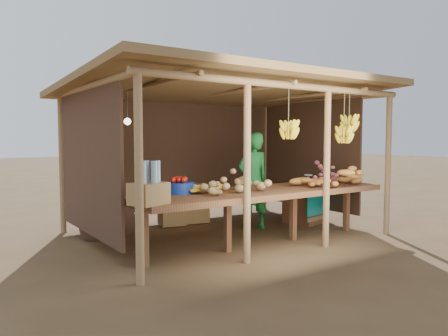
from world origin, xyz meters
TOP-DOWN VIEW (x-y plane):
  - ground at (0.00, 0.00)m, footprint 60.00×60.00m
  - stall_structure at (0.06, 0.03)m, footprint 4.70×3.50m
  - counter at (0.00, -0.95)m, footprint 3.90×1.05m
  - potato_heap at (-0.57, -1.01)m, footprint 1.11×0.75m
  - sweet_potato_heap at (1.23, -1.19)m, footprint 1.31×1.05m
  - onion_heap at (1.35, -0.93)m, footprint 0.90×0.68m
  - banana_pile at (-0.81, -0.80)m, footprint 0.57×0.42m
  - tomato_basin at (-1.16, -0.63)m, footprint 0.42×0.42m
  - bottle_box at (-1.90, -1.30)m, footprint 0.46×0.41m
  - vendor at (0.59, 0.00)m, footprint 0.61×0.42m
  - tarp_crate at (1.73, -0.09)m, footprint 0.87×0.79m
  - carton_stack at (-0.09, 1.00)m, footprint 0.97×0.44m
  - burlap_sacks at (-1.62, 0.78)m, footprint 0.88×0.46m

SIDE VIEW (x-z plane):
  - ground at x=0.00m, z-range 0.00..0.00m
  - burlap_sacks at x=-1.62m, z-range -0.04..0.58m
  - carton_stack at x=-0.09m, z-range -0.04..0.65m
  - tarp_crate at x=1.73m, z-range -0.08..0.81m
  - counter at x=0.00m, z-range 0.34..1.14m
  - vendor at x=0.59m, z-range 0.00..1.62m
  - tomato_basin at x=-1.16m, z-range 0.78..1.00m
  - banana_pile at x=-0.81m, z-range 0.80..1.14m
  - onion_heap at x=1.35m, z-range 0.80..1.16m
  - sweet_potato_heap at x=1.23m, z-range 0.80..1.16m
  - potato_heap at x=-0.57m, z-range 0.80..1.17m
  - bottle_box at x=-1.90m, z-range 0.74..1.23m
  - stall_structure at x=0.06m, z-range 0.70..3.14m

